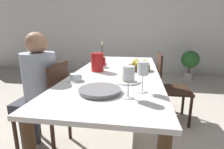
# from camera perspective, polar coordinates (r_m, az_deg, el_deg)

# --- Properties ---
(ground_plane) EXTENTS (20.00, 20.00, 0.00)m
(ground_plane) POSITION_cam_1_polar(r_m,az_deg,el_deg) (2.14, 1.39, -19.23)
(ground_plane) COLOR beige
(wall_back) EXTENTS (10.00, 0.06, 2.60)m
(wall_back) POSITION_cam_1_polar(r_m,az_deg,el_deg) (4.96, 6.51, 15.57)
(wall_back) COLOR white
(wall_back) RESTS_ON ground_plane
(dining_table) EXTENTS (0.86, 2.11, 0.76)m
(dining_table) POSITION_cam_1_polar(r_m,az_deg,el_deg) (1.86, 1.51, -1.92)
(dining_table) COLOR silver
(dining_table) RESTS_ON ground_plane
(chair_person_side) EXTENTS (0.42, 0.42, 0.89)m
(chair_person_side) POSITION_cam_1_polar(r_m,az_deg,el_deg) (1.82, -19.77, -9.48)
(chair_person_side) COLOR #331E14
(chair_person_side) RESTS_ON ground_plane
(chair_opposite) EXTENTS (0.42, 0.42, 0.89)m
(chair_opposite) POSITION_cam_1_polar(r_m,az_deg,el_deg) (2.40, 17.78, -3.55)
(chair_opposite) COLOR #331E14
(chair_opposite) RESTS_ON ground_plane
(person_seated) EXTENTS (0.39, 0.41, 1.17)m
(person_seated) POSITION_cam_1_polar(r_m,az_deg,el_deg) (1.78, -23.16, -3.02)
(person_seated) COLOR #33333D
(person_seated) RESTS_ON ground_plane
(red_pitcher) EXTENTS (0.16, 0.13, 0.19)m
(red_pitcher) POSITION_cam_1_polar(r_m,az_deg,el_deg) (1.86, -4.80, 4.08)
(red_pitcher) COLOR red
(red_pitcher) RESTS_ON dining_table
(wine_glass_water) EXTENTS (0.08, 0.08, 0.21)m
(wine_glass_water) POSITION_cam_1_polar(r_m,az_deg,el_deg) (1.22, 10.10, 1.54)
(wine_glass_water) COLOR white
(wine_glass_water) RESTS_ON dining_table
(wine_glass_juice) EXTENTS (0.08, 0.08, 0.21)m
(wine_glass_juice) POSITION_cam_1_polar(r_m,az_deg,el_deg) (1.10, 5.42, -0.12)
(wine_glass_juice) COLOR white
(wine_glass_juice) RESTS_ON dining_table
(teacup_near_person) EXTENTS (0.15, 0.15, 0.06)m
(teacup_near_person) POSITION_cam_1_polar(r_m,az_deg,el_deg) (1.54, -11.84, -1.08)
(teacup_near_person) COLOR silver
(teacup_near_person) RESTS_ON dining_table
(teacup_across) EXTENTS (0.15, 0.15, 0.06)m
(teacup_across) POSITION_cam_1_polar(r_m,az_deg,el_deg) (2.05, -3.19, 3.05)
(teacup_across) COLOR silver
(teacup_across) RESTS_ON dining_table
(serving_tray) EXTENTS (0.30, 0.30, 0.03)m
(serving_tray) POSITION_cam_1_polar(r_m,az_deg,el_deg) (1.23, -4.01, -5.22)
(serving_tray) COLOR gray
(serving_tray) RESTS_ON dining_table
(bread_plate) EXTENTS (0.22, 0.22, 0.10)m
(bread_plate) POSITION_cam_1_polar(r_m,az_deg,el_deg) (1.47, 4.98, -1.35)
(bread_plate) COLOR silver
(bread_plate) RESTS_ON dining_table
(fruit_bowl) EXTENTS (0.23, 0.23, 0.12)m
(fruit_bowl) POSITION_cam_1_polar(r_m,az_deg,el_deg) (1.91, 8.84, 2.62)
(fruit_bowl) COLOR brown
(fruit_bowl) RESTS_ON dining_table
(candlestick_tall) EXTENTS (0.06, 0.06, 0.29)m
(candlestick_tall) POSITION_cam_1_polar(r_m,az_deg,el_deg) (2.40, -3.28, 6.69)
(candlestick_tall) COLOR #4C4238
(candlestick_tall) RESTS_ON dining_table
(potted_plant) EXTENTS (0.41, 0.41, 0.72)m
(potted_plant) POSITION_cam_1_polar(r_m,az_deg,el_deg) (4.54, 24.12, 4.02)
(potted_plant) COLOR beige
(potted_plant) RESTS_ON ground_plane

